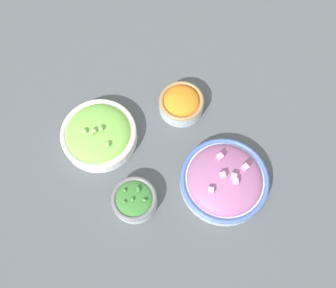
{
  "coord_description": "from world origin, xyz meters",
  "views": [
    {
      "loc": [
        0.25,
        -0.27,
        0.93
      ],
      "look_at": [
        0.0,
        0.0,
        0.03
      ],
      "focal_mm": 40.0,
      "sensor_mm": 36.0,
      "label": 1
    }
  ],
  "objects_px": {
    "bowl_carrots": "(181,103)",
    "bowl_red_onion": "(224,180)",
    "bowl_lettuce": "(99,134)",
    "bowl_broccoli": "(134,199)"
  },
  "relations": [
    {
      "from": "bowl_red_onion",
      "to": "bowl_lettuce",
      "type": "height_order",
      "value": "same"
    },
    {
      "from": "bowl_carrots",
      "to": "bowl_red_onion",
      "type": "relative_size",
      "value": 0.55
    },
    {
      "from": "bowl_red_onion",
      "to": "bowl_carrots",
      "type": "bearing_deg",
      "value": 158.61
    },
    {
      "from": "bowl_carrots",
      "to": "bowl_red_onion",
      "type": "bearing_deg",
      "value": -21.39
    },
    {
      "from": "bowl_lettuce",
      "to": "bowl_red_onion",
      "type": "bearing_deg",
      "value": 21.62
    },
    {
      "from": "bowl_carrots",
      "to": "bowl_lettuce",
      "type": "relative_size",
      "value": 0.61
    },
    {
      "from": "bowl_broccoli",
      "to": "bowl_red_onion",
      "type": "bearing_deg",
      "value": 55.23
    },
    {
      "from": "bowl_carrots",
      "to": "bowl_lettuce",
      "type": "height_order",
      "value": "bowl_lettuce"
    },
    {
      "from": "bowl_red_onion",
      "to": "bowl_lettuce",
      "type": "xyz_separation_m",
      "value": [
        -0.32,
        -0.13,
        0.0
      ]
    },
    {
      "from": "bowl_carrots",
      "to": "bowl_red_onion",
      "type": "height_order",
      "value": "bowl_red_onion"
    }
  ]
}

